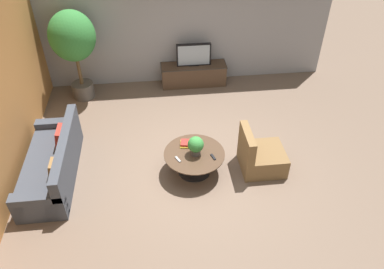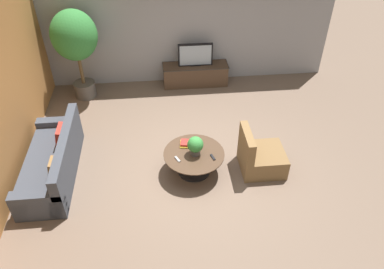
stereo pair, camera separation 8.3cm
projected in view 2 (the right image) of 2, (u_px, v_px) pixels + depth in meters
ground_plane at (193, 163)px, 7.25m from camera, size 24.00×24.00×0.00m
back_wall_stone at (179, 23)px, 8.85m from camera, size 7.40×0.12×3.00m
media_console at (195, 74)px, 9.40m from camera, size 1.62×0.50×0.53m
television at (195, 55)px, 9.06m from camera, size 0.84×0.13×0.56m
coffee_table at (194, 159)px, 6.88m from camera, size 1.12×1.12×0.44m
couch_by_wall at (53, 163)px, 6.84m from camera, size 0.84×2.20×0.84m
armchair_wicker at (260, 157)px, 6.97m from camera, size 0.80×0.76×0.86m
potted_palm_tall at (75, 40)px, 8.22m from camera, size 1.01×1.01×2.12m
potted_plant_tabletop at (195, 145)px, 6.66m from camera, size 0.29×0.29×0.37m
book_stack at (186, 143)px, 6.97m from camera, size 0.24×0.25×0.07m
remote_black at (213, 157)px, 6.70m from camera, size 0.09×0.16×0.02m
remote_silver at (177, 159)px, 6.66m from camera, size 0.11×0.16×0.02m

